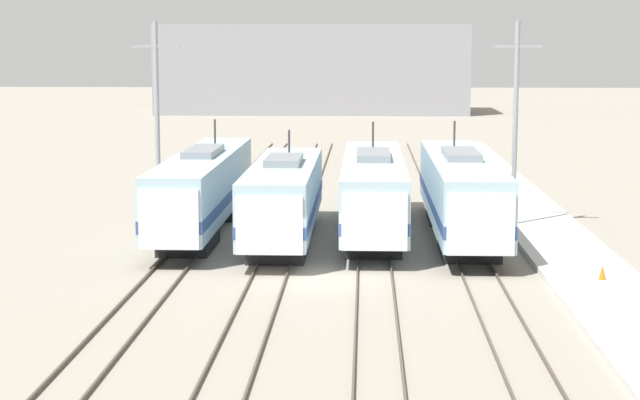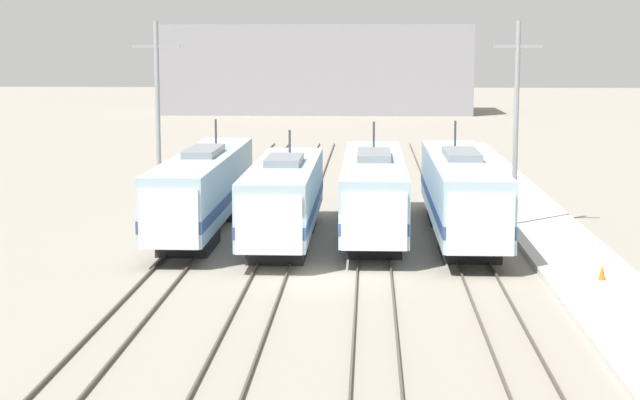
{
  "view_description": "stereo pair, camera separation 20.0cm",
  "coord_description": "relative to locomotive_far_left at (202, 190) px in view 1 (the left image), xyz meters",
  "views": [
    {
      "loc": [
        1.78,
        -43.51,
        9.63
      ],
      "look_at": [
        -0.27,
        4.46,
        2.63
      ],
      "focal_mm": 60.0,
      "sensor_mm": 36.0,
      "label": 1
    },
    {
      "loc": [
        1.98,
        -43.5,
        9.63
      ],
      "look_at": [
        -0.27,
        4.46,
        2.63
      ],
      "focal_mm": 60.0,
      "sensor_mm": 36.0,
      "label": 2
    }
  ],
  "objects": [
    {
      "name": "locomotive_far_right",
      "position": [
        13.15,
        -0.97,
        0.01
      ],
      "size": [
        3.1,
        19.47,
        5.57
      ],
      "color": "#232326",
      "rests_on": "ground_plane"
    },
    {
      "name": "locomotive_center_right",
      "position": [
        8.77,
        -0.23,
        -0.06
      ],
      "size": [
        3.08,
        19.18,
        5.45
      ],
      "color": "#232326",
      "rests_on": "ground_plane"
    },
    {
      "name": "rail_pair_center_right",
      "position": [
        8.77,
        -10.43,
        -2.16
      ],
      "size": [
        1.51,
        120.0,
        0.15
      ],
      "color": "#4C4238",
      "rests_on": "ground_plane"
    },
    {
      "name": "catenary_tower_right",
      "position": [
        16.14,
        1.92,
        3.52
      ],
      "size": [
        2.53,
        0.26,
        10.84
      ],
      "color": "gray",
      "rests_on": "ground_plane"
    },
    {
      "name": "rail_pair_far_right",
      "position": [
        13.15,
        -10.43,
        -2.16
      ],
      "size": [
        1.51,
        120.0,
        0.15
      ],
      "color": "#4C4238",
      "rests_on": "ground_plane"
    },
    {
      "name": "locomotive_far_left",
      "position": [
        0.0,
        0.0,
        0.0
      ],
      "size": [
        2.86,
        20.02,
        5.53
      ],
      "color": "#232326",
      "rests_on": "ground_plane"
    },
    {
      "name": "traffic_cone",
      "position": [
        17.9,
        -11.52,
        -1.65
      ],
      "size": [
        0.3,
        0.3,
        0.61
      ],
      "color": "orange",
      "rests_on": "platform"
    },
    {
      "name": "depot_building",
      "position": [
        0.86,
        99.19,
        3.94
      ],
      "size": [
        43.31,
        15.92,
        12.36
      ],
      "color": "gray",
      "rests_on": "ground_plane"
    },
    {
      "name": "locomotive_center_left",
      "position": [
        4.38,
        -2.68,
        -0.07
      ],
      "size": [
        3.08,
        16.38,
        5.23
      ],
      "color": "#232326",
      "rests_on": "ground_plane"
    },
    {
      "name": "ground_plane",
      "position": [
        6.58,
        -10.43,
        -2.24
      ],
      "size": [
        400.0,
        400.0,
        0.0
      ],
      "primitive_type": "plane",
      "color": "gray"
    },
    {
      "name": "catenary_tower_left",
      "position": [
        -2.62,
        1.92,
        3.52
      ],
      "size": [
        2.53,
        0.26,
        10.84
      ],
      "color": "gray",
      "rests_on": "ground_plane"
    },
    {
      "name": "platform",
      "position": [
        17.7,
        -10.43,
        -2.1
      ],
      "size": [
        4.0,
        120.0,
        0.28
      ],
      "color": "beige",
      "rests_on": "ground_plane"
    },
    {
      "name": "rail_pair_far_left",
      "position": [
        0.0,
        -10.43,
        -2.16
      ],
      "size": [
        1.51,
        120.0,
        0.15
      ],
      "color": "#4C4238",
      "rests_on": "ground_plane"
    },
    {
      "name": "rail_pair_center_left",
      "position": [
        4.38,
        -10.43,
        -2.16
      ],
      "size": [
        1.51,
        120.0,
        0.15
      ],
      "color": "#4C4238",
      "rests_on": "ground_plane"
    }
  ]
}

